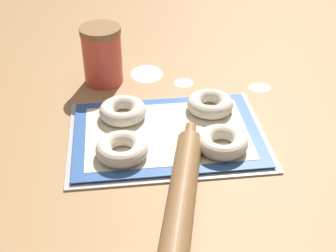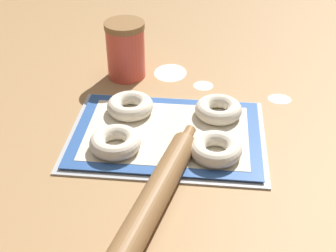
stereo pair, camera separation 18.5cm
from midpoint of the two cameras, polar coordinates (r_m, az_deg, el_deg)
name	(u,v)px [view 2 (the right image)]	position (r m, az deg, el deg)	size (l,w,h in m)	color
ground_plane	(168,133)	(1.05, 4.94, -1.14)	(2.80, 2.80, 0.00)	#A87F51
baking_tray	(168,135)	(1.04, 5.06, -1.40)	(0.44, 0.31, 0.01)	#B2B5BA
baking_mat	(168,133)	(1.04, 5.08, -1.16)	(0.41, 0.29, 0.00)	#2D569E
bagel_front_left	(115,142)	(0.97, -1.11, -2.34)	(0.11, 0.11, 0.03)	silver
bagel_front_right	(216,149)	(0.98, 11.26, -3.10)	(0.11, 0.11, 0.03)	silver
bagel_back_left	(130,106)	(1.09, 0.15, 2.19)	(0.11, 0.11, 0.03)	silver
bagel_back_right	(218,109)	(1.10, 10.98, 1.72)	(0.11, 0.11, 0.03)	silver
flour_canister	(126,50)	(1.24, -0.94, 9.08)	(0.10, 0.10, 0.15)	#DB4C3D
rolling_pin	(153,198)	(0.85, 4.38, -9.23)	(0.14, 0.45, 0.05)	olive
flour_patch_near	(170,72)	(1.29, 4.38, 6.33)	(0.09, 0.10, 0.00)	white
flour_patch_far	(280,99)	(1.23, 17.72, 2.96)	(0.06, 0.05, 0.00)	white
flour_patch_side	(203,85)	(1.24, 8.60, 4.70)	(0.05, 0.05, 0.00)	white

